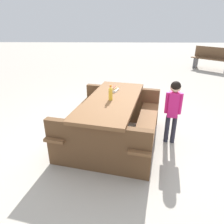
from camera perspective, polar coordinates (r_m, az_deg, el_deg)
ground_plane at (r=3.59m, az=-0.00°, el=-7.65°), size 30.00×30.00×0.00m
picnic_table at (r=3.38m, az=-0.00°, el=-1.24°), size 2.07×1.77×0.75m
soda_bottle at (r=3.18m, az=-0.39°, el=5.11°), size 0.06×0.06×0.23m
hotdog_tray at (r=3.61m, az=0.61°, el=6.20°), size 0.21×0.17×0.08m
child_in_coat at (r=3.39m, az=16.29°, el=1.92°), size 0.18×0.25×1.04m
park_bench_near at (r=9.29m, az=25.54°, el=13.04°), size 1.30×1.39×0.85m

